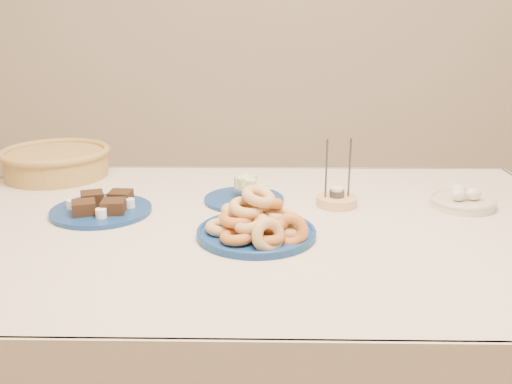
# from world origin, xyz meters

# --- Properties ---
(dining_table) EXTENTS (1.71, 1.11, 0.75)m
(dining_table) POSITION_xyz_m (0.00, 0.00, 0.64)
(dining_table) COLOR brown
(dining_table) RESTS_ON ground
(donut_platter) EXTENTS (0.38, 0.38, 0.13)m
(donut_platter) POSITION_xyz_m (0.01, -0.10, 0.78)
(donut_platter) COLOR navy
(donut_platter) RESTS_ON dining_table
(melon_plate) EXTENTS (0.30, 0.30, 0.08)m
(melon_plate) POSITION_xyz_m (-0.03, 0.18, 0.77)
(melon_plate) COLOR navy
(melon_plate) RESTS_ON dining_table
(brownie_plate) EXTENTS (0.34, 0.34, 0.05)m
(brownie_plate) POSITION_xyz_m (-0.42, 0.07, 0.76)
(brownie_plate) COLOR navy
(brownie_plate) RESTS_ON dining_table
(wicker_basket) EXTENTS (0.40, 0.40, 0.09)m
(wicker_basket) POSITION_xyz_m (-0.67, 0.43, 0.80)
(wicker_basket) COLOR olive
(wicker_basket) RESTS_ON dining_table
(candle_holder) EXTENTS (0.13, 0.13, 0.19)m
(candle_holder) POSITION_xyz_m (0.22, 0.14, 0.77)
(candle_holder) COLOR tan
(candle_holder) RESTS_ON dining_table
(egg_bowl) EXTENTS (0.23, 0.23, 0.06)m
(egg_bowl) POSITION_xyz_m (0.57, 0.14, 0.77)
(egg_bowl) COLOR beige
(egg_bowl) RESTS_ON dining_table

